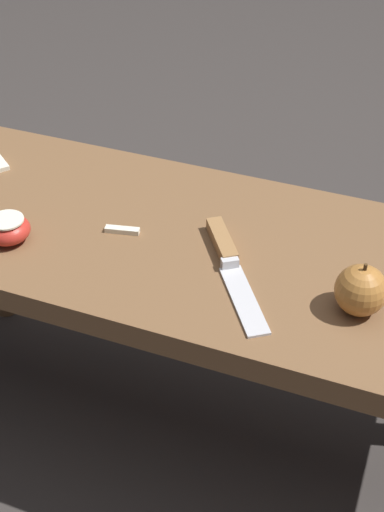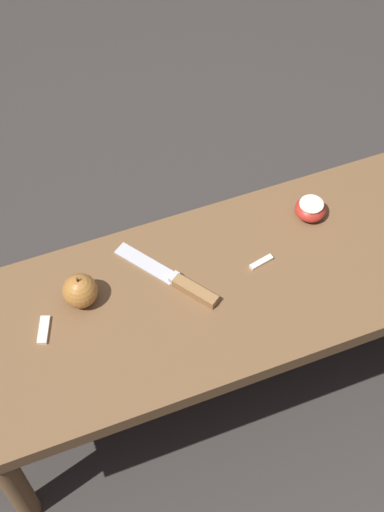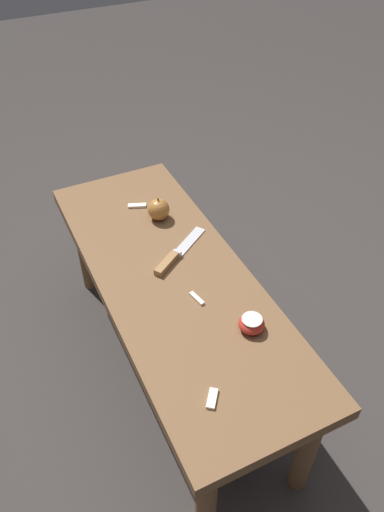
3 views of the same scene
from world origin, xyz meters
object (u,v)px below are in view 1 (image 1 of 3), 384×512
Objects in this scene: wooden_bench at (193,271)px; apple_cut at (8,229)px; apple_whole at (361,290)px; knife at (227,258)px.

wooden_bench is 0.29m from apple_cut.
wooden_bench is at bearing -14.37° from apple_whole.
apple_whole is (-0.26, 0.07, 0.10)m from wooden_bench.
apple_whole reaches higher than knife.
knife reaches higher than wooden_bench.
apple_whole is 0.53m from apple_cut.
apple_cut is at bearing -112.69° from knife.
knife is at bearing -168.34° from apple_cut.
apple_whole is 1.17× the size of apple_cut.
knife is at bearing 153.02° from wooden_bench.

